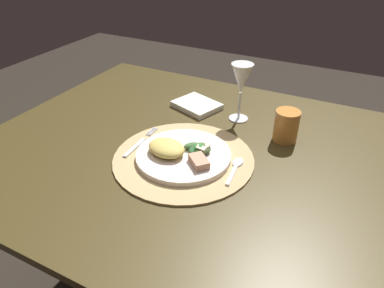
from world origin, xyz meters
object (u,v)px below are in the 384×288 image
(dining_table, at_px, (211,187))
(napkin, at_px, (197,105))
(dinner_plate, at_px, (183,155))
(spoon, at_px, (236,166))
(wine_glass, at_px, (241,80))
(fork, at_px, (139,143))
(amber_tumbler, at_px, (286,126))

(dining_table, relative_size, napkin, 9.18)
(dinner_plate, bearing_deg, dining_table, 44.39)
(dinner_plate, distance_m, spoon, 0.14)
(dining_table, xyz_separation_m, wine_glass, (-0.01, 0.22, 0.25))
(dinner_plate, relative_size, wine_glass, 1.38)
(dinner_plate, xyz_separation_m, wine_glass, (0.05, 0.28, 0.12))
(napkin, bearing_deg, dining_table, -54.82)
(dining_table, relative_size, fork, 7.84)
(dining_table, relative_size, amber_tumbler, 14.22)
(wine_glass, bearing_deg, napkin, 175.68)
(spoon, bearing_deg, napkin, 132.52)
(spoon, bearing_deg, wine_glass, 109.36)
(fork, distance_m, wine_glass, 0.36)
(spoon, relative_size, napkin, 0.86)
(fork, bearing_deg, dining_table, 15.38)
(fork, xyz_separation_m, wine_glass, (0.19, 0.28, 0.12))
(fork, height_order, amber_tumbler, amber_tumbler)
(dining_table, distance_m, wine_glass, 0.33)
(fork, height_order, wine_glass, wine_glass)
(amber_tumbler, bearing_deg, dining_table, -133.77)
(wine_glass, relative_size, amber_tumbler, 1.98)
(dinner_plate, height_order, fork, dinner_plate)
(dining_table, bearing_deg, spoon, -23.00)
(wine_glass, distance_m, amber_tumbler, 0.19)
(fork, distance_m, spoon, 0.28)
(fork, height_order, spoon, spoon)
(dinner_plate, relative_size, amber_tumbler, 2.73)
(napkin, distance_m, amber_tumbler, 0.33)
(amber_tumbler, bearing_deg, dinner_plate, -134.27)
(napkin, bearing_deg, dinner_plate, -70.25)
(fork, bearing_deg, spoon, 4.32)
(dinner_plate, bearing_deg, spoon, 9.71)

